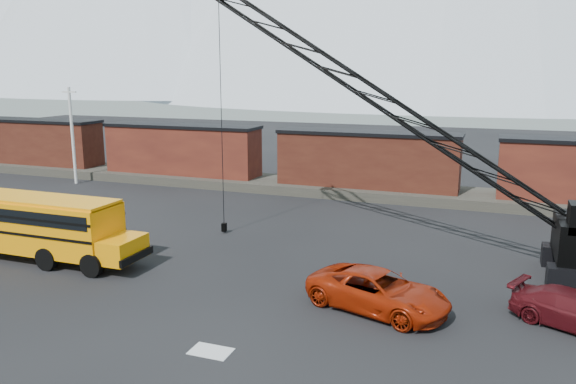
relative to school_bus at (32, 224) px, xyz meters
name	(u,v)px	position (x,y,z in m)	size (l,w,h in m)	color
ground	(247,304)	(12.38, -1.51, -1.79)	(160.00, 160.00, 0.00)	black
gravel_berm	(367,190)	(12.38, 20.49, -1.44)	(120.00, 5.00, 0.70)	#4B473E
boxcar_west_far	(35,141)	(-19.62, 20.49, 0.97)	(13.70, 3.10, 4.17)	#4D2115
boxcar_west_near	(182,149)	(-3.62, 20.49, 0.97)	(13.70, 3.10, 4.17)	#431913
boxcar_mid	(367,159)	(12.38, 20.49, 0.97)	(13.70, 3.10, 4.17)	#4D2115
utility_pole	(72,134)	(-11.62, 16.49, 2.36)	(1.40, 0.24, 8.00)	silver
snow_patch	(211,351)	(12.88, -5.51, -1.78)	(1.40, 0.90, 0.02)	silver
school_bus	(32,224)	(0.00, 0.00, 0.00)	(11.65, 2.65, 3.19)	#FC9405
red_pickup	(378,291)	(17.46, -0.19, -1.01)	(2.61, 5.67, 1.58)	#9C2007
crawler_crane	(401,113)	(16.93, 6.96, 5.46)	(22.97, 4.20, 13.89)	black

